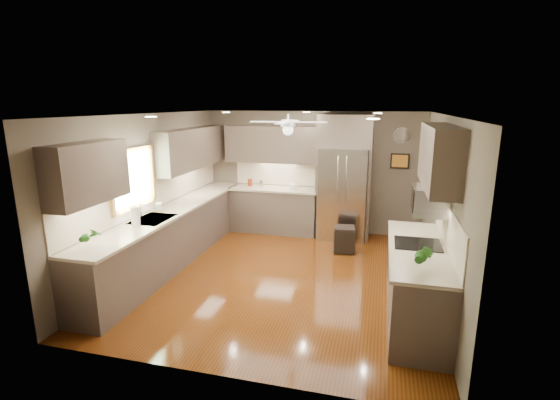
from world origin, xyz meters
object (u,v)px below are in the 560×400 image
at_px(soap_bottle, 160,205).
at_px(paper_towel, 135,216).
at_px(microwave, 430,200).
at_px(bowl, 293,188).
at_px(stool, 344,239).
at_px(refrigerator, 344,180).
at_px(canister_a, 250,182).
at_px(canister_b, 262,183).
at_px(potted_plant_left, 90,235).
at_px(potted_plant_right, 424,256).

relative_size(soap_bottle, paper_towel, 0.64).
bearing_deg(microwave, bowl, 130.91).
relative_size(microwave, stool, 1.20).
bearing_deg(refrigerator, stool, -81.42).
height_order(canister_a, microwave, microwave).
bearing_deg(microwave, canister_b, 137.43).
bearing_deg(microwave, refrigerator, 116.09).
xyz_separation_m(canister_b, microwave, (3.05, -2.81, 0.47)).
bearing_deg(soap_bottle, canister_b, 66.13).
bearing_deg(bowl, canister_b, 173.20).
xyz_separation_m(potted_plant_left, refrigerator, (2.65, 3.99, 0.08)).
height_order(soap_bottle, paper_towel, paper_towel).
bearing_deg(bowl, stool, -36.45).
relative_size(microwave, paper_towel, 1.80).
bearing_deg(paper_towel, soap_bottle, 96.60).
xyz_separation_m(canister_a, refrigerator, (1.98, -0.09, 0.17)).
bearing_deg(refrigerator, potted_plant_right, -71.79).
bearing_deg(potted_plant_left, canister_a, 80.77).
xyz_separation_m(canister_b, bowl, (0.69, -0.08, -0.05)).
bearing_deg(stool, canister_b, 153.13).
bearing_deg(canister_b, microwave, -42.57).
relative_size(potted_plant_left, potted_plant_right, 1.11).
distance_m(refrigerator, paper_towel, 4.04).
height_order(canister_a, stool, canister_a).
distance_m(potted_plant_left, microwave, 4.19).
bearing_deg(bowl, paper_towel, -118.08).
height_order(potted_plant_left, stool, potted_plant_left).
relative_size(canister_a, stool, 0.32).
bearing_deg(canister_a, paper_towel, -102.26).
relative_size(canister_b, refrigerator, 0.05).
distance_m(soap_bottle, microwave, 4.13).
distance_m(canister_a, paper_towel, 3.21).
bearing_deg(canister_a, canister_b, 1.36).
bearing_deg(canister_a, microwave, -40.24).
xyz_separation_m(soap_bottle, potted_plant_left, (0.11, -1.77, 0.07)).
distance_m(microwave, stool, 2.54).
distance_m(potted_plant_right, refrigerator, 3.86).
height_order(canister_b, soap_bottle, soap_bottle).
bearing_deg(bowl, potted_plant_right, -58.68).
relative_size(soap_bottle, potted_plant_left, 0.60).
bearing_deg(paper_towel, microwave, 4.76).
distance_m(potted_plant_left, bowl, 4.32).
bearing_deg(bowl, soap_bottle, -127.55).
bearing_deg(paper_towel, bowl, 61.92).
height_order(canister_b, stool, canister_b).
bearing_deg(bowl, canister_a, 175.37).
xyz_separation_m(potted_plant_left, bowl, (1.61, 4.01, -0.14)).
xyz_separation_m(refrigerator, stool, (0.13, -0.84, -0.95)).
bearing_deg(potted_plant_left, canister_b, 77.35).
height_order(bowl, refrigerator, refrigerator).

